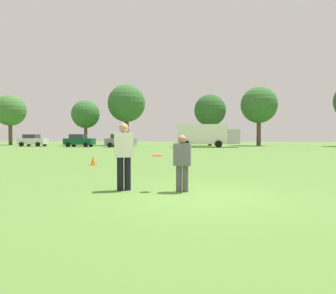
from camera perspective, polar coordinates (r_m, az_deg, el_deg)
The scene contains 14 objects.
ground_plane at distance 7.59m, azimuth 5.25°, elevation -8.87°, with size 181.39×181.39×0.00m, color #517A33.
player_thrower at distance 8.29m, azimuth -8.09°, elevation -1.02°, with size 0.57×0.45×1.77m.
player_defender at distance 8.01m, azimuth 2.61°, elevation -2.43°, with size 0.44×0.26×1.46m.
frisbee at distance 8.09m, azimuth -1.95°, elevation -1.49°, with size 0.27×0.27×0.06m.
traffic_cone at distance 16.11m, azimuth -13.53°, elevation -2.42°, with size 0.32×0.32×0.48m.
parked_car_near_left at distance 51.47m, azimuth -23.51°, elevation 1.13°, with size 4.30×2.42×1.82m.
parked_car_mid_left at distance 46.43m, azimuth -15.96°, elevation 1.16°, with size 4.30×2.42×1.82m.
parked_car_center at distance 43.71m, azimuth -8.67°, elevation 1.17°, with size 4.30×2.42×1.82m.
box_truck at distance 43.74m, azimuth 7.09°, elevation 2.26°, with size 8.63×3.35×3.18m.
tree_west_oak at distance 62.22m, azimuth -26.94°, elevation 5.97°, with size 5.47×5.47×8.90m.
tree_west_maple at distance 53.78m, azimuth -14.86°, elevation 5.79°, with size 4.64×4.64×7.54m.
tree_center_elm at distance 53.89m, azimuth -7.61°, elevation 7.89°, with size 6.37×6.37×10.35m.
tree_east_birch at distance 50.52m, azimuth 7.69°, elevation 6.63°, with size 5.06×5.06×8.22m.
tree_east_oak at distance 53.36m, azimuth 16.31°, elevation 7.36°, with size 5.93×5.93×9.64m.
Camera 1 is at (0.65, -7.43, 1.41)m, focal length 33.30 mm.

